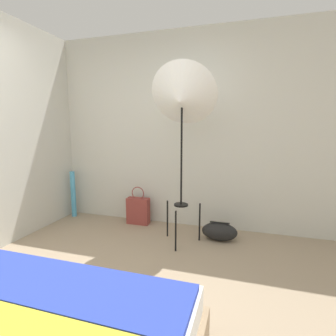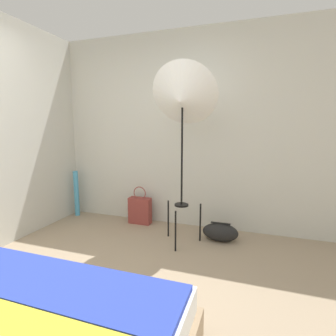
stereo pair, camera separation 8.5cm
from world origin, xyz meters
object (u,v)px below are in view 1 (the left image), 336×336
at_px(tote_bag, 138,210).
at_px(paper_roll, 73,194).
at_px(photo_umbrella, 182,99).
at_px(duffel_bag, 219,232).

distance_m(tote_bag, paper_roll, 1.08).
height_order(photo_umbrella, paper_roll, photo_umbrella).
height_order(tote_bag, duffel_bag, tote_bag).
bearing_deg(paper_roll, photo_umbrella, -13.04).
relative_size(tote_bag, paper_roll, 0.77).
bearing_deg(tote_bag, duffel_bag, -11.02).
bearing_deg(duffel_bag, paper_roll, 174.20).
xyz_separation_m(photo_umbrella, tote_bag, (-0.73, 0.41, -1.47)).
bearing_deg(duffel_bag, tote_bag, 168.98).
bearing_deg(paper_roll, duffel_bag, -5.80).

